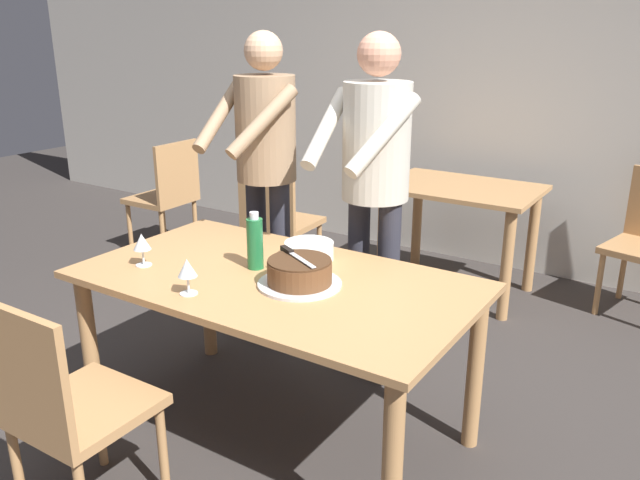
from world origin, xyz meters
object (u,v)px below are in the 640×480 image
(main_dining_table, at_px, (275,300))
(person_cutting_cake, at_px, (375,173))
(person_standing_beside, at_px, (265,157))
(wine_glass_near, at_px, (142,243))
(water_bottle, at_px, (255,243))
(cake_knife, at_px, (291,253))
(chair_near_side, at_px, (64,404))
(plate_stack, at_px, (308,251))
(background_chair_1, at_px, (277,217))
(cake_on_platter, at_px, (300,273))
(wine_glass_far, at_px, (187,269))
(background_table, at_px, (460,210))
(background_chair_2, at_px, (167,193))

(main_dining_table, bearing_deg, person_cutting_cake, 81.74)
(person_cutting_cake, bearing_deg, person_standing_beside, 177.47)
(wine_glass_near, height_order, person_cutting_cake, person_cutting_cake)
(water_bottle, bearing_deg, cake_knife, -6.49)
(main_dining_table, distance_m, chair_near_side, 0.90)
(plate_stack, bearing_deg, background_chair_1, 131.93)
(main_dining_table, bearing_deg, cake_on_platter, -6.72)
(person_cutting_cake, bearing_deg, chair_near_side, -104.56)
(cake_on_platter, height_order, water_bottle, water_bottle)
(cake_knife, distance_m, wine_glass_far, 0.42)
(cake_on_platter, distance_m, plate_stack, 0.31)
(person_standing_beside, bearing_deg, water_bottle, -55.82)
(water_bottle, bearing_deg, plate_stack, 59.19)
(background_table, height_order, background_chair_2, background_chair_2)
(person_cutting_cake, xyz_separation_m, background_chair_2, (-2.26, 0.80, -0.58))
(person_standing_beside, bearing_deg, background_chair_1, 122.98)
(water_bottle, xyz_separation_m, chair_near_side, (-0.16, -0.88, -0.37))
(cake_knife, relative_size, plate_stack, 1.13)
(person_standing_beside, bearing_deg, wine_glass_far, -68.39)
(background_chair_1, bearing_deg, wine_glass_far, -63.46)
(main_dining_table, height_order, chair_near_side, chair_near_side)
(main_dining_table, distance_m, person_cutting_cake, 0.80)
(cake_on_platter, relative_size, plate_stack, 1.55)
(cake_knife, xyz_separation_m, person_standing_beside, (-0.65, 0.68, 0.21))
(cake_on_platter, xyz_separation_m, background_chair_2, (-2.30, 1.49, -0.31))
(person_standing_beside, bearing_deg, cake_on_platter, -44.95)
(wine_glass_near, bearing_deg, wine_glass_far, -17.54)
(cake_on_platter, xyz_separation_m, background_chair_1, (-1.18, 1.42, -0.31))
(background_table, xyz_separation_m, background_chair_2, (-2.21, -0.50, -0.09))
(cake_on_platter, relative_size, cake_knife, 1.36)
(person_standing_beside, height_order, background_chair_2, person_standing_beside)
(plate_stack, xyz_separation_m, background_chair_2, (-2.16, 1.22, -0.30))
(cake_knife, relative_size, person_standing_beside, 0.15)
(cake_knife, bearing_deg, person_cutting_cake, 87.91)
(main_dining_table, bearing_deg, wine_glass_far, -118.56)
(cake_knife, height_order, background_table, cake_knife)
(water_bottle, distance_m, background_table, 1.97)
(cake_knife, bearing_deg, cake_on_platter, -27.60)
(chair_near_side, bearing_deg, wine_glass_near, 112.75)
(wine_glass_near, xyz_separation_m, background_table, (0.61, 2.18, -0.28))
(cake_on_platter, bearing_deg, wine_glass_near, -165.19)
(background_chair_1, height_order, background_chair_2, same)
(cake_knife, distance_m, person_standing_beside, 0.97)
(background_chair_1, bearing_deg, wine_glass_near, -73.42)
(cake_on_platter, xyz_separation_m, plate_stack, (-0.14, 0.27, -0.01))
(cake_on_platter, relative_size, person_standing_beside, 0.20)
(wine_glass_far, distance_m, person_cutting_cake, 1.05)
(cake_on_platter, relative_size, background_table, 0.34)
(water_bottle, xyz_separation_m, background_chair_2, (-2.03, 1.43, -0.37))
(main_dining_table, relative_size, cake_on_platter, 4.88)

